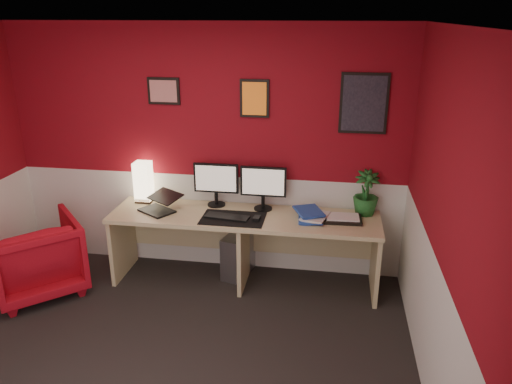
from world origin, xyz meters
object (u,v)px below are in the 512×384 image
Objects in this scene: laptop at (156,201)px; zen_tray at (343,219)px; monitor_left at (216,178)px; monitor_right at (263,182)px; desk at (244,249)px; armchair at (35,257)px; shoji_lamp at (144,183)px; pc_tower at (239,254)px; potted_plant at (366,193)px.

laptop is 0.94× the size of zen_tray.
monitor_left is 1.00× the size of monitor_right.
desk is 7.43× the size of zen_tray.
armchair is (-2.11, -0.66, -0.65)m from monitor_right.
laptop is 0.41× the size of armchair.
monitor_left is 0.71× the size of armchair.
shoji_lamp reaches higher than laptop.
armchair is at bearing -146.52° from pc_tower.
desk is 6.50× the size of shoji_lamp.
monitor_left is 1.88m from armchair.
monitor_right is at bearing 168.33° from zen_tray.
laptop is at bearing -177.90° from zen_tray.
monitor_right is (1.02, 0.23, 0.18)m from laptop.
desk is 1.31m from potted_plant.
pc_tower is at bearing 118.99° from desk.
shoji_lamp is 0.49× the size of armchair.
shoji_lamp is at bearing -179.97° from potted_plant.
monitor_left is at bearing 171.25° from zen_tray.
monitor_right is 1.33× the size of potted_plant.
armchair is (-0.87, -0.69, -0.56)m from shoji_lamp.
pc_tower is (-0.25, -0.02, -0.80)m from monitor_right.
monitor_right is at bearing 18.82° from pc_tower.
monitor_left is at bearing 160.18° from armchair.
potted_plant is at bearing 1.67° from monitor_right.
desk is 1.01m from zen_tray.
monitor_left is 1.31m from zen_tray.
shoji_lamp is 0.69× the size of monitor_left.
zen_tray is 0.78× the size of pc_tower.
armchair reaches higher than desk.
armchair is at bearing -125.44° from laptop.
laptop is 1.26m from armchair.
pc_tower is (0.77, 0.21, -0.61)m from laptop.
zen_tray is (1.26, -0.19, -0.28)m from monitor_left.
monitor_left is at bearing 176.06° from monitor_right.
zen_tray is (0.94, 0.02, 0.38)m from desk.
desk is at bearing 150.79° from armchair.
laptop is at bearing -49.45° from shoji_lamp.
shoji_lamp is at bearing 175.43° from armchair.
pc_tower is (-1.03, 0.14, -0.52)m from zen_tray.
shoji_lamp is at bearing 174.66° from zen_tray.
monitor_left is at bearing -178.23° from pc_tower.
pc_tower is at bearing 156.14° from armchair.
armchair is (-1.09, -0.43, -0.47)m from laptop.
monitor_right is at bearing -3.94° from monitor_left.
desk is 5.97× the size of potted_plant.
pc_tower is 0.55× the size of armchair.
shoji_lamp is 0.76m from monitor_left.
zen_tray is (2.02, -0.19, -0.18)m from shoji_lamp.
zen_tray is at bearing -8.75° from monitor_left.
laptop reaches higher than armchair.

